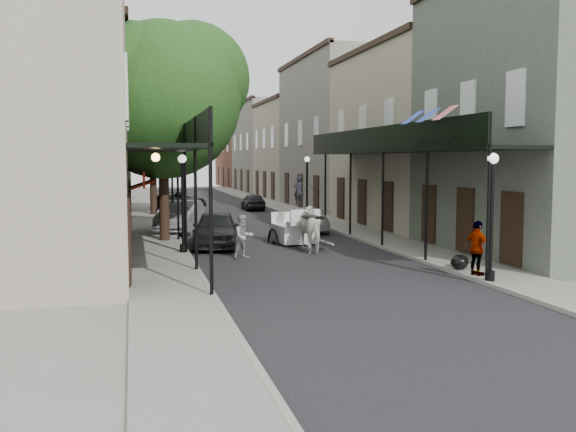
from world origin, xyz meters
TOP-DOWN VIEW (x-y plane):
  - ground at (0.00, 0.00)m, footprint 140.00×140.00m
  - road at (0.00, 20.00)m, footprint 8.00×90.00m
  - sidewalk_left at (-5.00, 20.00)m, footprint 2.20×90.00m
  - sidewalk_right at (5.00, 20.00)m, footprint 2.20×90.00m
  - building_row_left at (-8.60, 30.00)m, footprint 5.00×80.00m
  - building_row_right at (8.60, 30.00)m, footprint 5.00×80.00m
  - gallery_left at (-4.79, 6.98)m, footprint 2.20×18.05m
  - gallery_right at (4.79, 6.98)m, footprint 2.20×18.05m
  - tree_near at (-4.20, 10.18)m, footprint 7.31×6.80m
  - tree_far at (-4.25, 24.18)m, footprint 6.45×6.00m
  - lamppost_right_near at (4.10, -2.00)m, footprint 0.32×0.32m
  - lamppost_left at (-4.10, 6.00)m, footprint 0.32×0.32m
  - lamppost_right_far at (4.10, 18.00)m, footprint 0.32×0.32m
  - horse at (1.03, 5.88)m, footprint 1.14×2.18m
  - carriage at (0.79, 8.65)m, footprint 1.98×2.74m
  - pedestrian_walking at (-2.00, 4.70)m, footprint 0.93×0.82m
  - pedestrian_sidewalk_left at (-4.20, 18.55)m, footprint 1.28×1.09m
  - pedestrian_sidewalk_right at (4.20, -1.11)m, footprint 0.64×1.05m
  - car_left_near at (-2.60, 7.96)m, footprint 2.47×4.73m
  - car_left_mid at (-3.60, 14.00)m, footprint 2.98×5.04m
  - car_left_far at (-2.60, 28.07)m, footprint 3.96×5.43m
  - car_right_near at (2.60, 12.76)m, footprint 1.91×4.36m
  - car_right_far at (2.60, 27.21)m, footprint 1.64×3.70m
  - trash_bags at (4.32, 0.14)m, footprint 0.83×0.98m

SIDE VIEW (x-z plane):
  - ground at x=0.00m, z-range 0.00..0.00m
  - road at x=0.00m, z-range 0.00..0.01m
  - sidewalk_left at x=-5.00m, z-range 0.00..0.12m
  - sidewalk_right at x=5.00m, z-range 0.00..0.12m
  - trash_bags at x=4.32m, z-range 0.10..0.59m
  - car_right_far at x=2.60m, z-range 0.00..1.24m
  - car_right_near at x=2.60m, z-range 0.00..1.25m
  - car_left_far at x=-2.60m, z-range 0.00..1.37m
  - car_left_near at x=-2.60m, z-range 0.00..1.54m
  - car_left_mid at x=-3.60m, z-range 0.00..1.57m
  - pedestrian_walking at x=-2.00m, z-range 0.00..1.61m
  - horse at x=1.03m, z-range 0.00..1.78m
  - pedestrian_sidewalk_right at x=4.20m, z-range 0.12..1.79m
  - pedestrian_sidewalk_left at x=-4.20m, z-range 0.12..1.83m
  - carriage at x=0.79m, z-range -0.33..2.65m
  - lamppost_right_near at x=4.10m, z-range 0.19..3.90m
  - lamppost_left at x=-4.10m, z-range 0.19..3.90m
  - lamppost_right_far at x=4.10m, z-range 0.19..3.90m
  - gallery_left at x=-4.79m, z-range 1.61..6.49m
  - gallery_right at x=4.79m, z-range 1.61..6.49m
  - building_row_left at x=-8.60m, z-range 0.00..10.50m
  - building_row_right at x=8.60m, z-range 0.00..10.50m
  - tree_far at x=-4.25m, z-range 1.53..10.14m
  - tree_near at x=-4.20m, z-range 1.67..11.30m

